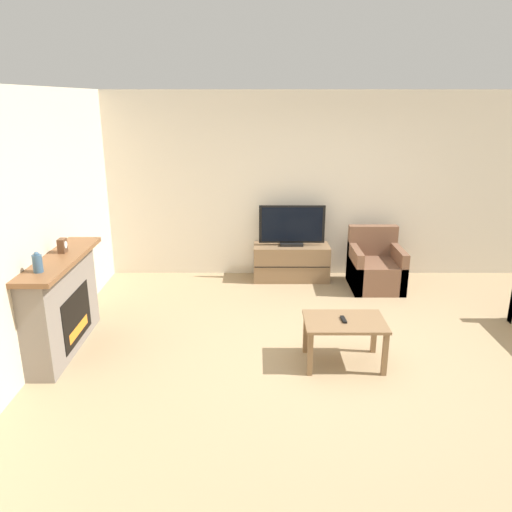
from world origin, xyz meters
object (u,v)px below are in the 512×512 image
armchair (377,268)px  mantel_clock (64,246)px  mantel_vase_left (39,263)px  remote (345,320)px  tv_stand (292,262)px  fireplace (63,303)px  coffee_table (346,327)px  tv (293,227)px

armchair → mantel_clock: bearing=-155.6°
mantel_vase_left → remote: mantel_vase_left is taller
mantel_clock → remote: 3.00m
tv_stand → mantel_clock: bearing=-141.8°
mantel_vase_left → tv_stand: bearing=45.8°
fireplace → coffee_table: bearing=-6.2°
fireplace → tv_stand: bearing=40.1°
fireplace → tv: 3.36m
tv → coffee_table: 2.54m
mantel_vase_left → tv_stand: (2.55, 2.62, -0.86)m
armchair → tv_stand: bearing=164.8°
tv_stand → remote: bearing=-82.0°
mantel_vase_left → coffee_table: size_ratio=0.25×
armchair → remote: (-0.82, -2.16, 0.21)m
tv_stand → coffee_table: (0.36, -2.48, 0.14)m
tv → coffee_table: size_ratio=1.19×
tv → remote: bearing=-82.0°
mantel_vase_left → tv_stand: mantel_vase_left is taller
tv_stand → remote: size_ratio=7.28×
fireplace → tv: tv is taller
coffee_table → remote: bearing=179.5°
tv_stand → tv: 0.54m
mantel_vase_left → tv: 3.67m
coffee_table → tv_stand: bearing=98.3°
mantel_clock → tv_stand: bearing=38.2°
mantel_clock → tv_stand: mantel_clock is taller
coffee_table → mantel_vase_left: bearing=-177.2°
tv → remote: tv is taller
tv_stand → mantel_vase_left: bearing=-134.2°
remote → mantel_clock: bearing=167.4°
mantel_vase_left → tv: bearing=45.8°
fireplace → mantel_clock: 0.60m
remote → fireplace: bearing=170.4°
tv_stand → coffee_table: tv_stand is taller
armchair → mantel_vase_left: bearing=-148.2°
tv → armchair: bearing=-15.1°
fireplace → remote: bearing=-6.2°
mantel_clock → armchair: bearing=24.4°
mantel_clock → coffee_table: size_ratio=0.19×
mantel_clock → remote: mantel_clock is taller
coffee_table → remote: (-0.01, 0.00, 0.09)m
mantel_clock → fireplace: bearing=-96.4°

